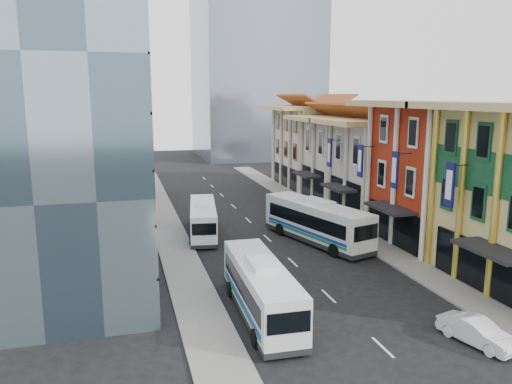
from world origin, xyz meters
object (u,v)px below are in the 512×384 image
object	(u,v)px
office_tower	(53,66)
bus_right	(317,221)
bus_left_far	(203,218)
sedan_right	(477,332)
bus_left_near	(261,288)

from	to	relation	value
office_tower	bus_right	xyz separation A→B (m)	(20.85, 0.61, -13.03)
office_tower	bus_right	bearing A→B (deg)	1.68
bus_left_far	bus_right	world-z (taller)	bus_right
office_tower	sedan_right	bearing A→B (deg)	-40.84
bus_left_near	bus_right	bearing A→B (deg)	57.74
office_tower	bus_left_far	size ratio (longest dim) A/B	2.96
office_tower	sedan_right	xyz separation A→B (m)	(21.95, -18.97, -14.31)
office_tower	bus_left_near	world-z (taller)	office_tower
bus_right	office_tower	bearing A→B (deg)	165.00
bus_left_near	sedan_right	distance (m)	11.89
bus_left_near	bus_right	world-z (taller)	bus_right
sedan_right	bus_left_far	bearing A→B (deg)	96.75
bus_left_far	bus_left_near	bearing A→B (deg)	-80.29
bus_left_near	sedan_right	size ratio (longest dim) A/B	2.62
office_tower	bus_left_far	bearing A→B (deg)	26.16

